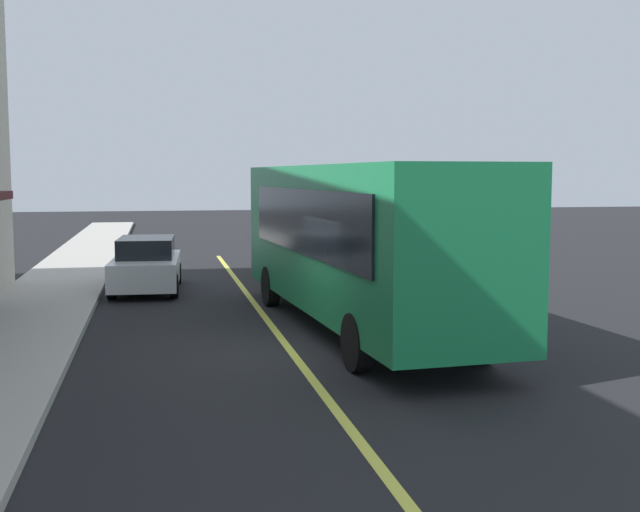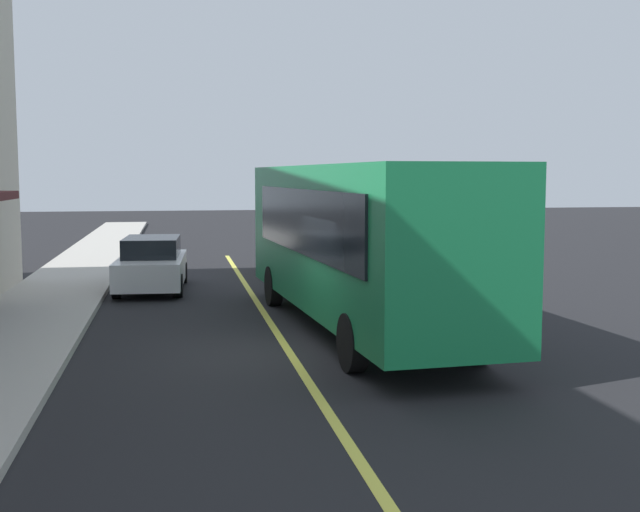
% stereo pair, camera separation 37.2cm
% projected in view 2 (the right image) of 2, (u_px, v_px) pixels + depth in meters
% --- Properties ---
extents(ground, '(120.00, 120.00, 0.00)m').
position_uv_depth(ground, '(289.00, 352.00, 14.91)').
color(ground, black).
extents(lane_centre_stripe, '(36.00, 0.16, 0.01)m').
position_uv_depth(lane_centre_stripe, '(289.00, 351.00, 14.91)').
color(lane_centre_stripe, '#D8D14C').
rests_on(lane_centre_stripe, ground).
extents(bus, '(11.27, 3.24, 3.50)m').
position_uv_depth(bus, '(356.00, 237.00, 16.89)').
color(bus, '#197F47').
rests_on(bus, ground).
extents(car_white, '(4.39, 2.05, 1.52)m').
position_uv_depth(car_white, '(152.00, 265.00, 22.77)').
color(car_white, white).
rests_on(car_white, ground).
extents(car_yellow, '(4.34, 1.94, 1.52)m').
position_uv_depth(car_yellow, '(309.00, 252.00, 26.45)').
color(car_yellow, yellow).
rests_on(car_yellow, ground).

